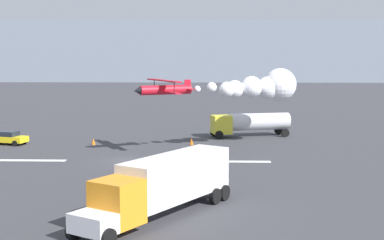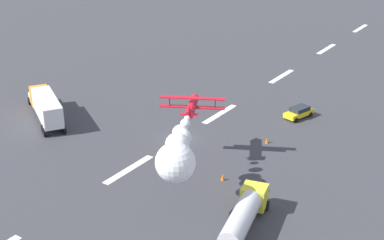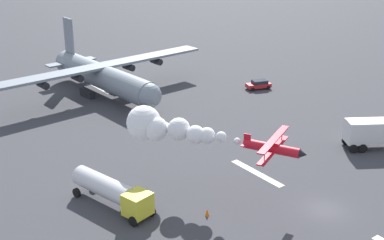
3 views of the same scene
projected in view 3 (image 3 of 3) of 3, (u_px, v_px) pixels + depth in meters
ground_plane at (324, 210)px, 51.85m from camera, size 440.00×440.00×0.00m
runway_stripe_4 at (257, 173)px, 59.27m from camera, size 8.00×0.90×0.01m
runway_stripe_5 at (162, 122)px, 74.09m from camera, size 8.00×0.90×0.01m
runway_stripe_6 at (99, 88)px, 88.92m from camera, size 8.00×0.90×0.01m
cargo_transport_plane at (106, 77)px, 83.18m from camera, size 27.05×38.11×11.13m
stunt_biplane_red at (166, 128)px, 54.38m from camera, size 17.54×12.05×3.72m
fuel_tanker_truck at (112, 191)px, 51.84m from camera, size 10.03×4.87×2.90m
followme_car_yellow at (259, 84)px, 88.06m from camera, size 2.99×4.46×1.52m
traffic_cone_far at (207, 212)px, 50.66m from camera, size 0.44×0.44×0.75m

